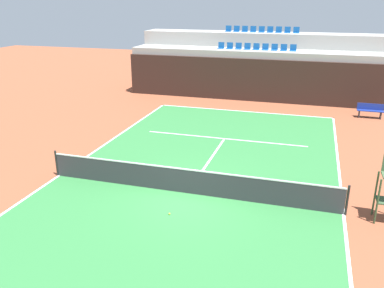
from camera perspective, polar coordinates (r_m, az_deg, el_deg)
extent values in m
plane|color=brown|center=(14.99, -0.67, -6.98)|extent=(80.00, 80.00, 0.00)
cube|color=#2D7238|center=(14.99, -0.67, -6.96)|extent=(11.00, 24.00, 0.01)
cube|color=white|center=(25.93, 7.25, 4.61)|extent=(11.00, 0.10, 0.00)
cube|color=white|center=(17.27, -18.26, -4.24)|extent=(0.10, 24.00, 0.00)
cube|color=white|center=(14.51, 20.63, -9.29)|extent=(0.10, 24.00, 0.00)
cube|color=white|center=(20.71, 4.61, 0.76)|extent=(8.26, 0.10, 0.00)
cube|color=white|center=(17.79, 2.40, -2.47)|extent=(0.10, 6.40, 0.00)
cube|color=black|center=(28.47, 8.41, 8.90)|extent=(17.96, 0.30, 2.90)
cube|color=#9E9E99|center=(29.75, 8.84, 9.80)|extent=(17.96, 2.40, 3.36)
cube|color=#9E9E99|center=(32.02, 9.52, 11.39)|extent=(17.96, 2.40, 4.37)
cube|color=#145193|center=(29.96, 4.07, 13.33)|extent=(0.44, 0.44, 0.04)
cube|color=#145193|center=(30.13, 4.17, 13.79)|extent=(0.44, 0.04, 0.40)
cube|color=#145193|center=(29.82, 5.29, 13.27)|extent=(0.44, 0.44, 0.04)
cube|color=#145193|center=(29.99, 5.39, 13.73)|extent=(0.44, 0.04, 0.40)
cube|color=#145193|center=(29.70, 6.53, 13.20)|extent=(0.44, 0.44, 0.04)
cube|color=#145193|center=(29.87, 6.61, 13.66)|extent=(0.44, 0.04, 0.40)
cube|color=#145193|center=(29.60, 7.77, 13.13)|extent=(0.44, 0.44, 0.04)
cube|color=#145193|center=(29.77, 7.85, 13.59)|extent=(0.44, 0.04, 0.40)
cube|color=#145193|center=(29.50, 9.01, 13.05)|extent=(0.44, 0.44, 0.04)
cube|color=#145193|center=(29.68, 9.09, 13.51)|extent=(0.44, 0.04, 0.40)
cube|color=#145193|center=(29.42, 10.27, 12.96)|extent=(0.44, 0.44, 0.04)
cube|color=#145193|center=(29.60, 10.34, 13.42)|extent=(0.44, 0.04, 0.40)
cube|color=#145193|center=(29.36, 11.53, 12.86)|extent=(0.44, 0.44, 0.04)
cube|color=#145193|center=(29.53, 11.60, 13.33)|extent=(0.44, 0.04, 0.40)
cube|color=#145193|center=(29.31, 12.79, 12.76)|extent=(0.44, 0.44, 0.04)
cube|color=#145193|center=(29.48, 12.85, 13.23)|extent=(0.44, 0.04, 0.40)
cube|color=#145193|center=(29.27, 14.05, 12.65)|extent=(0.44, 0.44, 0.04)
cube|color=#145193|center=(29.44, 14.12, 13.12)|extent=(0.44, 0.04, 0.40)
cube|color=#145193|center=(32.20, 5.11, 15.57)|extent=(0.44, 0.44, 0.04)
cube|color=#145193|center=(32.38, 5.19, 15.98)|extent=(0.44, 0.04, 0.40)
cube|color=#145193|center=(32.07, 6.26, 15.52)|extent=(0.44, 0.44, 0.04)
cube|color=#145193|center=(32.25, 6.34, 15.93)|extent=(0.44, 0.04, 0.40)
cube|color=#145193|center=(31.96, 7.42, 15.46)|extent=(0.44, 0.44, 0.04)
cube|color=#145193|center=(32.14, 7.50, 15.87)|extent=(0.44, 0.04, 0.40)
cube|color=#145193|center=(31.86, 8.58, 15.39)|extent=(0.44, 0.44, 0.04)
cube|color=#145193|center=(32.04, 8.66, 15.81)|extent=(0.44, 0.04, 0.40)
cube|color=#145193|center=(31.78, 9.75, 15.32)|extent=(0.44, 0.44, 0.04)
cube|color=#145193|center=(31.96, 9.83, 15.73)|extent=(0.44, 0.04, 0.40)
cube|color=#145193|center=(31.70, 10.93, 15.24)|extent=(0.44, 0.44, 0.04)
cube|color=#145193|center=(31.89, 11.00, 15.65)|extent=(0.44, 0.04, 0.40)
cube|color=#145193|center=(31.64, 12.11, 15.15)|extent=(0.44, 0.44, 0.04)
cube|color=#145193|center=(31.82, 12.18, 15.57)|extent=(0.44, 0.04, 0.40)
cube|color=#145193|center=(31.59, 13.30, 15.06)|extent=(0.44, 0.44, 0.04)
cube|color=#145193|center=(31.78, 13.36, 15.48)|extent=(0.44, 0.04, 0.40)
cube|color=#145193|center=(31.56, 14.48, 14.96)|extent=(0.44, 0.44, 0.04)
cube|color=#145193|center=(31.74, 14.54, 15.38)|extent=(0.44, 0.04, 0.40)
cylinder|color=black|center=(17.09, -18.59, -2.58)|extent=(0.08, 0.08, 1.07)
cylinder|color=black|center=(14.28, 21.09, -7.43)|extent=(0.08, 0.08, 1.07)
cube|color=#333338|center=(14.79, -0.68, -5.35)|extent=(10.90, 0.02, 0.92)
cube|color=white|center=(14.59, -0.69, -3.63)|extent=(10.90, 0.04, 0.05)
cylinder|color=#334C2D|center=(14.03, 24.74, -7.42)|extent=(0.06, 0.06, 1.55)
cylinder|color=#334C2D|center=(14.56, 24.47, -6.37)|extent=(0.06, 0.06, 1.55)
cube|color=navy|center=(26.42, 23.88, 4.32)|extent=(1.50, 0.40, 0.05)
cube|color=navy|center=(26.54, 23.90, 4.88)|extent=(1.50, 0.04, 0.36)
cube|color=#2D2D33|center=(26.27, 22.55, 3.89)|extent=(0.06, 0.06, 0.42)
cube|color=#2D2D33|center=(26.43, 25.12, 3.61)|extent=(0.06, 0.06, 0.42)
cube|color=#2D2D33|center=(26.54, 22.50, 4.04)|extent=(0.06, 0.06, 0.42)
cube|color=#2D2D33|center=(26.70, 25.05, 3.77)|extent=(0.06, 0.06, 0.42)
sphere|color=#CCE033|center=(13.60, -3.21, -9.82)|extent=(0.07, 0.07, 0.07)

